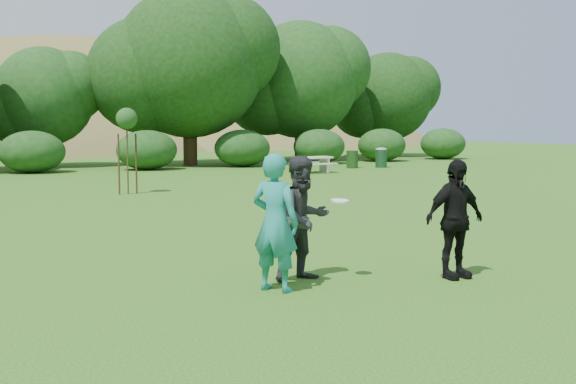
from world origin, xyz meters
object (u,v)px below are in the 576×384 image
object	(u,v)px
player_black	(455,219)
trash_can_near	(352,159)
player_teal	(275,223)
sapling	(127,121)
trash_can_lidded	(381,157)
picnic_table	(313,162)
player_grey	(303,219)

from	to	relation	value
player_black	trash_can_near	world-z (taller)	player_black
player_teal	sapling	world-z (taller)	sapling
player_black	trash_can_lidded	distance (m)	26.96
sapling	trash_can_lidded	world-z (taller)	sapling
player_teal	sapling	distance (m)	14.73
trash_can_near	picnic_table	distance (m)	4.07
picnic_table	trash_can_lidded	distance (m)	5.43
player_teal	sapling	size ratio (longest dim) A/B	0.69
player_teal	player_black	size ratio (longest dim) A/B	1.07
player_teal	trash_can_lidded	distance (m)	28.16
picnic_table	trash_can_lidded	size ratio (longest dim) A/B	1.71
player_black	sapling	distance (m)	15.17
sapling	player_grey	bearing A→B (deg)	-100.32
player_grey	player_black	distance (m)	2.32
player_teal	player_grey	size ratio (longest dim) A/B	1.04
trash_can_lidded	player_teal	bearing A→B (deg)	-133.68
player_grey	sapling	size ratio (longest dim) A/B	0.66
player_teal	player_black	xyz separation A→B (m)	(2.74, -0.79, -0.06)
player_black	trash_can_lidded	bearing A→B (deg)	56.04
sapling	trash_can_lidded	xyz separation A→B (m)	(16.19, 6.08, -1.88)
player_grey	player_black	bearing A→B (deg)	-32.06
trash_can_near	trash_can_lidded	world-z (taller)	trash_can_lidded
player_teal	trash_can_near	bearing A→B (deg)	-68.88
player_grey	player_black	world-z (taller)	player_grey
player_black	trash_can_near	bearing A→B (deg)	59.33
player_teal	player_black	world-z (taller)	player_teal
player_black	sapling	size ratio (longest dim) A/B	0.64
player_grey	sapling	distance (m)	14.25
player_black	player_grey	bearing A→B (deg)	154.89
sapling	picnic_table	size ratio (longest dim) A/B	1.58
player_black	trash_can_lidded	xyz separation A→B (m)	(16.71, 21.16, -0.37)
sapling	trash_can_lidded	distance (m)	17.39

